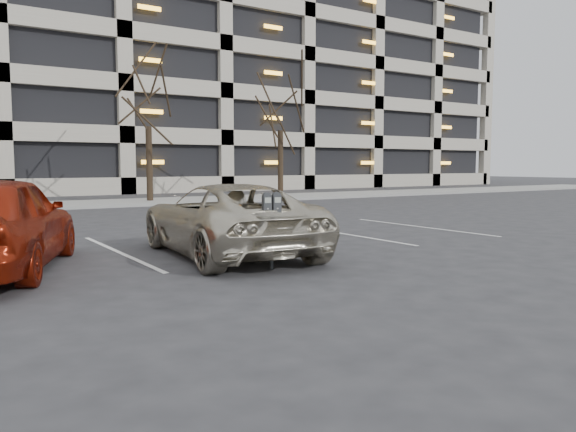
{
  "coord_description": "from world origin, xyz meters",
  "views": [
    {
      "loc": [
        -4.55,
        -8.73,
        1.72
      ],
      "look_at": [
        0.01,
        -1.69,
        0.96
      ],
      "focal_mm": 35.0,
      "sensor_mm": 36.0,
      "label": 1
    }
  ],
  "objects_px": {
    "suv_silver": "(227,219)",
    "tree_d": "(280,89)",
    "tree_c": "(147,79)",
    "parking_meter": "(272,211)"
  },
  "relations": [
    {
      "from": "tree_d",
      "to": "suv_silver",
      "type": "bearing_deg",
      "value": -125.33
    },
    {
      "from": "parking_meter",
      "to": "tree_c",
      "type": "bearing_deg",
      "value": 88.9
    },
    {
      "from": "tree_d",
      "to": "parking_meter",
      "type": "xyz_separation_m",
      "value": [
        -10.78,
        -16.87,
        -4.66
      ]
    },
    {
      "from": "tree_c",
      "to": "tree_d",
      "type": "bearing_deg",
      "value": 0.0
    },
    {
      "from": "tree_c",
      "to": "parking_meter",
      "type": "bearing_deg",
      "value": -102.64
    },
    {
      "from": "tree_c",
      "to": "parking_meter",
      "type": "distance_m",
      "value": 17.89
    },
    {
      "from": "parking_meter",
      "to": "suv_silver",
      "type": "bearing_deg",
      "value": 99.22
    },
    {
      "from": "suv_silver",
      "to": "tree_d",
      "type": "bearing_deg",
      "value": -120.03
    },
    {
      "from": "tree_c",
      "to": "suv_silver",
      "type": "height_order",
      "value": "tree_c"
    },
    {
      "from": "tree_c",
      "to": "tree_d",
      "type": "height_order",
      "value": "tree_d"
    }
  ]
}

